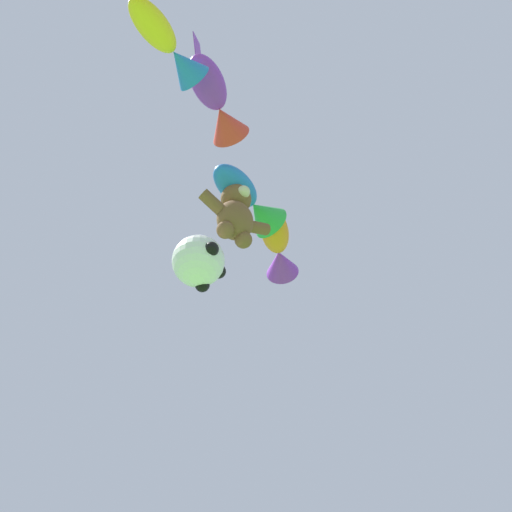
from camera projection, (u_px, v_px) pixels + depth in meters
The scene contains 7 objects.
teddy_bear_kite at pixel (236, 213), 13.08m from camera, with size 1.91×0.84×1.94m.
soccer_ball_kite at pixel (199, 261), 11.58m from camera, with size 1.19×1.18×1.09m.
fish_kite_tangerine at pixel (278, 247), 15.79m from camera, with size 2.24×2.22×0.94m.
fish_kite_cobalt at pixel (249, 200), 14.05m from camera, with size 2.31×1.45×0.97m.
fish_kite_violet at pixel (217, 103), 13.16m from camera, with size 2.24×1.89×0.93m.
fish_kite_goldfin at pixel (169, 46), 11.48m from camera, with size 2.08×1.31×0.75m.
diamond_kite at pixel (197, 57), 14.84m from camera, with size 0.83×0.83×2.95m.
Camera 1 is at (-4.59, -1.93, 1.50)m, focal length 40.00 mm.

